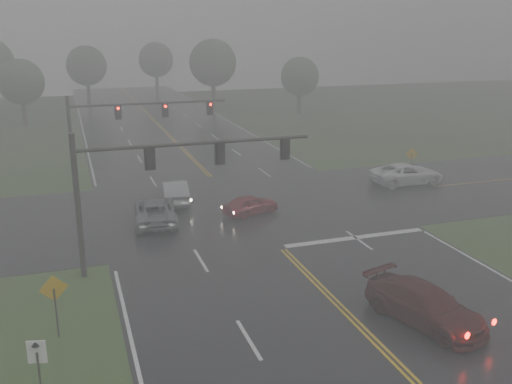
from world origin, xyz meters
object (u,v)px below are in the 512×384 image
object	(u,v)px
sedan_silver	(176,202)
signal_gantry_far	(121,121)
sedan_maroon	(423,323)
pickup_white	(406,184)
signal_gantry_near	(152,173)
car_grey	(156,223)
sedan_red	(251,214)

from	to	relation	value
sedan_silver	signal_gantry_far	xyz separation A→B (m)	(-2.70, 6.59, 4.68)
sedan_maroon	signal_gantry_far	distance (m)	27.81
pickup_white	signal_gantry_far	bearing A→B (deg)	70.03
pickup_white	sedan_maroon	bearing A→B (deg)	149.67
sedan_maroon	signal_gantry_near	distance (m)	13.76
car_grey	pickup_white	world-z (taller)	pickup_white
pickup_white	signal_gantry_near	world-z (taller)	signal_gantry_near
signal_gantry_near	signal_gantry_far	world-z (taller)	signal_gantry_near
sedan_maroon	sedan_red	bearing A→B (deg)	81.74
sedan_maroon	pickup_white	xyz separation A→B (m)	(10.93, 18.36, 0.00)
sedan_red	sedan_silver	size ratio (longest dim) A/B	0.79
sedan_maroon	signal_gantry_near	world-z (taller)	signal_gantry_near
sedan_maroon	car_grey	bearing A→B (deg)	101.10
sedan_maroon	signal_gantry_far	size ratio (longest dim) A/B	0.45
sedan_red	pickup_white	xyz separation A→B (m)	(13.35, 3.14, 0.00)
sedan_red	signal_gantry_far	bearing A→B (deg)	14.47
sedan_red	car_grey	distance (m)	5.97
sedan_silver	pickup_white	bearing A→B (deg)	-176.33
sedan_silver	signal_gantry_near	distance (m)	11.77
sedan_silver	signal_gantry_far	size ratio (longest dim) A/B	0.39
sedan_maroon	pickup_white	bearing A→B (deg)	41.95
sedan_silver	signal_gantry_far	distance (m)	8.52
sedan_red	signal_gantry_far	xyz separation A→B (m)	(-6.74, 10.61, 4.68)
sedan_red	signal_gantry_far	size ratio (longest dim) A/B	0.31
sedan_red	pickup_white	distance (m)	13.71
signal_gantry_near	signal_gantry_far	size ratio (longest dim) A/B	0.97
sedan_silver	sedan_red	bearing A→B (deg)	141.68
sedan_silver	car_grey	xyz separation A→B (m)	(-1.93, -3.74, 0.00)
sedan_maroon	signal_gantry_near	xyz separation A→B (m)	(-9.32, 8.91, 4.83)
sedan_maroon	sedan_silver	xyz separation A→B (m)	(-6.45, 19.25, 0.00)
sedan_maroon	signal_gantry_far	bearing A→B (deg)	92.23
signal_gantry_near	sedan_maroon	bearing A→B (deg)	-43.72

